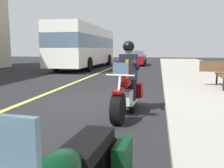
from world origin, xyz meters
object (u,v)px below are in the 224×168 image
(car_silver, at_px, (135,58))
(motorcycle_main, at_px, (127,95))
(rider_main, at_px, (128,70))
(bus_near, at_px, (86,45))

(car_silver, bearing_deg, motorcycle_main, 4.78)
(motorcycle_main, relative_size, car_silver, 0.48)
(rider_main, relative_size, bus_near, 0.16)
(car_silver, bearing_deg, bus_near, -42.59)
(motorcycle_main, bearing_deg, rider_main, 176.66)
(bus_near, bearing_deg, car_silver, 137.41)
(motorcycle_main, xyz_separation_m, rider_main, (-0.19, 0.01, 0.58))
(rider_main, height_order, bus_near, bus_near)
(motorcycle_main, bearing_deg, car_silver, -175.22)
(rider_main, bearing_deg, motorcycle_main, -3.34)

